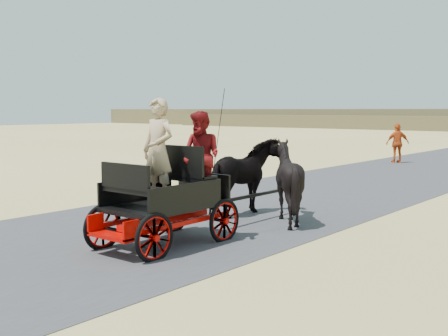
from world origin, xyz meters
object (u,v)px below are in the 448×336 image
Objects in this scene: carriage at (165,224)px; horse_left at (245,177)px; horse_right at (288,181)px; pedestrian at (398,143)px.

horse_left reaches higher than carriage.
horse_right is (1.10, 0.00, 0.00)m from horse_left.
carriage is 17.19m from pedestrian.
horse_right is (0.55, 3.00, 0.49)m from carriage.
horse_left is at bearing 100.39° from carriage.
pedestrian is (-2.77, 16.96, 0.50)m from carriage.
horse_right reaches higher than horse_left.
pedestrian is at bearing 99.29° from carriage.
horse_right is 0.98× the size of pedestrian.
horse_right is 14.35m from pedestrian.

